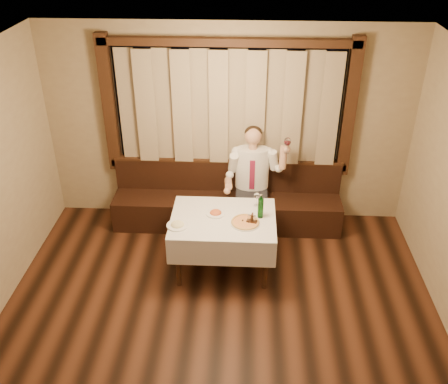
# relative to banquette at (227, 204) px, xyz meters

# --- Properties ---
(room) EXTENTS (5.01, 6.01, 2.81)m
(room) POSITION_rel_banquette_xyz_m (-0.00, -1.75, 1.19)
(room) COLOR black
(room) RESTS_ON ground
(banquette) EXTENTS (3.20, 0.61, 0.94)m
(banquette) POSITION_rel_banquette_xyz_m (0.00, 0.00, 0.00)
(banquette) COLOR black
(banquette) RESTS_ON ground
(dining_table) EXTENTS (1.27, 0.97, 0.76)m
(dining_table) POSITION_rel_banquette_xyz_m (0.00, -1.02, 0.34)
(dining_table) COLOR black
(dining_table) RESTS_ON ground
(pizza) EXTENTS (0.36, 0.36, 0.04)m
(pizza) POSITION_rel_banquette_xyz_m (0.27, -1.13, 0.46)
(pizza) COLOR white
(pizza) RESTS_ON dining_table
(pasta_red) EXTENTS (0.23, 0.23, 0.08)m
(pasta_red) POSITION_rel_banquette_xyz_m (-0.10, -0.94, 0.48)
(pasta_red) COLOR white
(pasta_red) RESTS_ON dining_table
(pasta_cream) EXTENTS (0.26, 0.26, 0.09)m
(pasta_cream) POSITION_rel_banquette_xyz_m (-0.53, -1.22, 0.48)
(pasta_cream) COLOR white
(pasta_cream) RESTS_ON dining_table
(green_bottle) EXTENTS (0.07, 0.07, 0.32)m
(green_bottle) POSITION_rel_banquette_xyz_m (0.45, -0.98, 0.58)
(green_bottle) COLOR #104C15
(green_bottle) RESTS_ON dining_table
(table_wine_glass) EXTENTS (0.07, 0.07, 0.19)m
(table_wine_glass) POSITION_rel_banquette_xyz_m (0.40, -0.73, 0.59)
(table_wine_glass) COLOR white
(table_wine_glass) RESTS_ON dining_table
(cruet_caddy) EXTENTS (0.13, 0.09, 0.13)m
(cruet_caddy) POSITION_rel_banquette_xyz_m (0.35, -1.12, 0.49)
(cruet_caddy) COLOR black
(cruet_caddy) RESTS_ON dining_table
(seated_man) EXTENTS (0.85, 0.64, 1.51)m
(seated_man) POSITION_rel_banquette_xyz_m (0.35, -0.09, 0.55)
(seated_man) COLOR black
(seated_man) RESTS_ON ground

